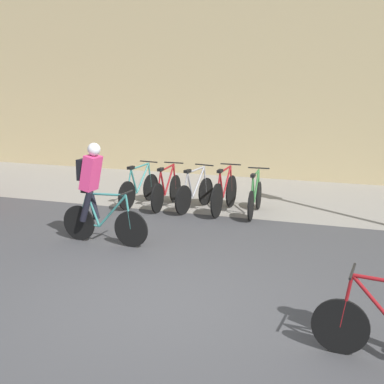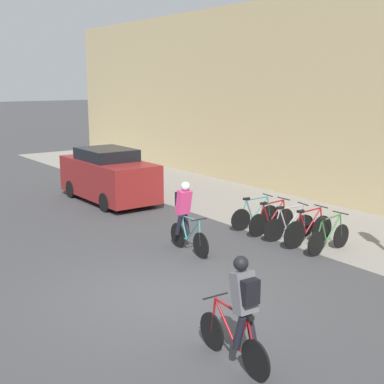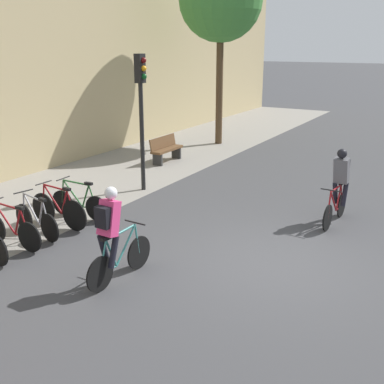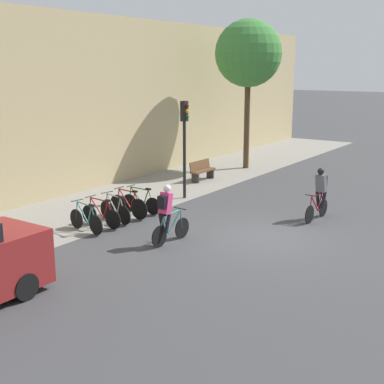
# 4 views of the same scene
# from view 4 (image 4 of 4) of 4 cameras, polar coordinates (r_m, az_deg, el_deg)

# --- Properties ---
(ground) EXTENTS (200.00, 200.00, 0.00)m
(ground) POSITION_cam_4_polar(r_m,az_deg,el_deg) (16.23, 7.72, -4.87)
(ground) COLOR #3D3D3F
(kerb_strip) EXTENTS (44.00, 4.50, 0.01)m
(kerb_strip) POSITION_cam_4_polar(r_m,az_deg,el_deg) (20.04, -9.75, -1.43)
(kerb_strip) COLOR gray
(kerb_strip) RESTS_ON ground
(building_facade) EXTENTS (44.00, 0.60, 7.11)m
(building_facade) POSITION_cam_4_polar(r_m,az_deg,el_deg) (21.32, -15.12, 8.86)
(building_facade) COLOR tan
(building_facade) RESTS_ON ground
(cyclist_pink) EXTENTS (1.67, 0.46, 1.75)m
(cyclist_pink) POSITION_cam_4_polar(r_m,az_deg,el_deg) (15.27, -2.70, -2.20)
(cyclist_pink) COLOR black
(cyclist_pink) RESTS_ON ground
(cyclist_grey) EXTENTS (1.67, 0.46, 1.74)m
(cyclist_grey) POSITION_cam_4_polar(r_m,az_deg,el_deg) (18.36, 13.49, 0.07)
(cyclist_grey) COLOR black
(cyclist_grey) RESTS_ON ground
(parked_bike_0) EXTENTS (0.46, 1.61, 0.95)m
(parked_bike_0) POSITION_cam_4_polar(r_m,az_deg,el_deg) (16.89, -11.25, -2.91)
(parked_bike_0) COLOR black
(parked_bike_0) RESTS_ON ground
(parked_bike_1) EXTENTS (0.46, 1.67, 0.95)m
(parked_bike_1) POSITION_cam_4_polar(r_m,az_deg,el_deg) (17.34, -9.68, -2.41)
(parked_bike_1) COLOR black
(parked_bike_1) RESTS_ON ground
(parked_bike_2) EXTENTS (0.47, 1.59, 0.95)m
(parked_bike_2) POSITION_cam_4_polar(r_m,az_deg,el_deg) (17.80, -8.20, -1.96)
(parked_bike_2) COLOR black
(parked_bike_2) RESTS_ON ground
(parked_bike_3) EXTENTS (0.46, 1.70, 0.99)m
(parked_bike_3) POSITION_cam_4_polar(r_m,az_deg,el_deg) (18.27, -6.80, -1.42)
(parked_bike_3) COLOR black
(parked_bike_3) RESTS_ON ground
(parked_bike_4) EXTENTS (0.46, 1.63, 0.94)m
(parked_bike_4) POSITION_cam_4_polar(r_m,az_deg,el_deg) (18.77, -5.45, -1.10)
(parked_bike_4) COLOR black
(parked_bike_4) RESTS_ON ground
(traffic_light_pole) EXTENTS (0.26, 0.30, 3.75)m
(traffic_light_pole) POSITION_cam_4_polar(r_m,az_deg,el_deg) (20.45, -0.79, 6.44)
(traffic_light_pole) COLOR black
(traffic_light_pole) RESTS_ON ground
(bench) EXTENTS (1.53, 0.44, 0.89)m
(bench) POSITION_cam_4_polar(r_m,az_deg,el_deg) (24.09, 1.08, 2.34)
(bench) COLOR brown
(bench) RESTS_ON ground
(street_tree_0) EXTENTS (3.26, 3.26, 7.28)m
(street_tree_0) POSITION_cam_4_polar(r_m,az_deg,el_deg) (26.88, 6.04, 14.44)
(street_tree_0) COLOR #4C3823
(street_tree_0) RESTS_ON ground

